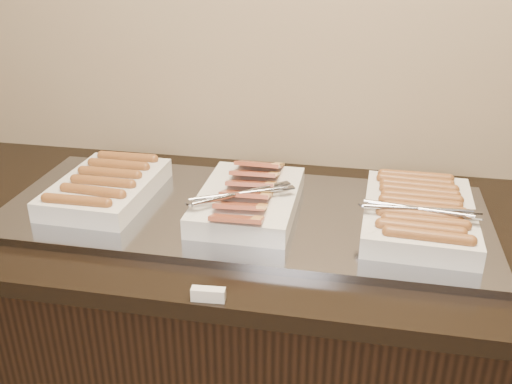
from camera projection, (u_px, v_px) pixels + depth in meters
counter at (250, 356)px, 1.62m from camera, size 2.06×0.76×0.90m
warming_tray at (243, 213)px, 1.43m from camera, size 1.20×0.50×0.02m
dish_left at (106, 187)px, 1.48m from camera, size 0.24×0.35×0.07m
dish_center at (248, 199)px, 1.40m from camera, size 0.26×0.38×0.09m
dish_right at (419, 212)px, 1.33m from camera, size 0.27×0.38×0.08m
label_holder at (208, 294)px, 1.11m from camera, size 0.07×0.02×0.03m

